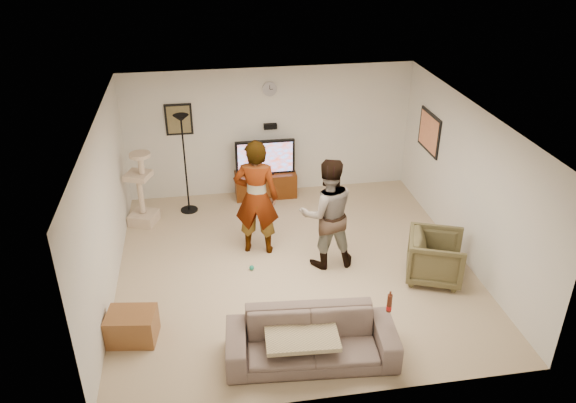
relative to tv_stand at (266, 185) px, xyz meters
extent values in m
cube|color=tan|center=(0.13, -2.50, -0.26)|extent=(5.50, 5.50, 0.02)
cube|color=white|center=(0.13, -2.50, 2.26)|extent=(5.50, 5.50, 0.02)
cube|color=silver|center=(0.13, 0.25, 1.00)|extent=(5.50, 0.04, 2.50)
cube|color=silver|center=(0.13, -5.25, 1.00)|extent=(5.50, 0.04, 2.50)
cube|color=silver|center=(-2.62, -2.50, 1.00)|extent=(0.04, 5.50, 2.50)
cube|color=silver|center=(2.88, -2.50, 1.00)|extent=(0.04, 5.50, 2.50)
cylinder|color=white|center=(0.13, 0.22, 1.85)|extent=(0.26, 0.04, 0.26)
cube|color=black|center=(0.13, 0.19, 1.13)|extent=(0.25, 0.10, 0.10)
cube|color=brown|center=(-1.57, 0.23, 1.35)|extent=(0.42, 0.03, 0.52)
cube|color=#E18158|center=(2.86, -0.90, 1.25)|extent=(0.03, 0.78, 0.62)
cube|color=#451F08|center=(0.00, 0.00, 0.00)|extent=(1.18, 0.45, 0.49)
cube|color=#A9A9B5|center=(-0.12, -0.40, -0.21)|extent=(0.40, 0.30, 0.07)
cube|color=black|center=(0.00, 0.00, 0.58)|extent=(1.14, 0.08, 0.68)
cube|color=#4A89E5|center=(0.00, -0.04, 0.58)|extent=(1.05, 0.01, 0.60)
cylinder|color=black|center=(-1.51, -0.36, 0.69)|extent=(0.32, 0.32, 1.88)
cube|color=#C5AD92|center=(-2.32, -0.70, 0.45)|extent=(0.57, 0.57, 1.39)
imported|color=#9D9DA0|center=(-0.39, -1.94, 0.73)|extent=(0.81, 0.63, 1.96)
imported|color=#3068A3|center=(0.65, -2.50, 0.66)|extent=(0.89, 0.70, 1.81)
imported|color=#64534D|center=(-0.01, -4.58, 0.06)|extent=(2.19, 1.00, 0.62)
cube|color=tan|center=(-0.14, -4.58, 0.17)|extent=(0.94, 0.75, 0.06)
cylinder|color=#542313|center=(0.97, -4.58, 0.50)|extent=(0.06, 0.06, 0.25)
imported|color=brown|center=(2.20, -3.17, 0.13)|extent=(1.06, 1.05, 0.75)
cube|color=brown|center=(-2.27, -3.85, -0.04)|extent=(0.69, 0.55, 0.42)
sphere|color=#197F64|center=(-0.55, -2.51, -0.21)|extent=(0.08, 0.08, 0.08)
camera|label=1|loc=(-1.18, -9.88, 4.87)|focal=35.17mm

